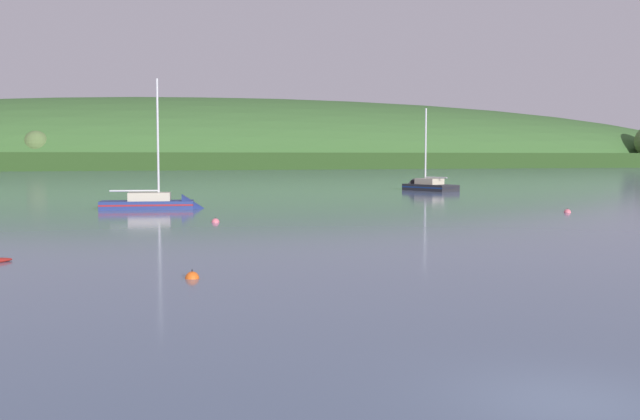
# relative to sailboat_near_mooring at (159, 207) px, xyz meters

# --- Properties ---
(ground) EXTENTS (1400.00, 1400.00, 0.00)m
(ground) POSITION_rel_sailboat_near_mooring_xyz_m (1.20, -52.98, -0.14)
(ground) COLOR slate
(far_shoreline_hill) EXTENTS (606.18, 113.44, 54.40)m
(far_shoreline_hill) POSITION_rel_sailboat_near_mooring_xyz_m (57.35, 226.92, 0.13)
(far_shoreline_hill) COLOR #27431B
(far_shoreline_hill) RESTS_ON ground
(sailboat_near_mooring) EXTENTS (8.96, 4.08, 12.20)m
(sailboat_near_mooring) POSITION_rel_sailboat_near_mooring_xyz_m (0.00, 0.00, 0.00)
(sailboat_near_mooring) COLOR navy
(sailboat_near_mooring) RESTS_ON ground
(sailboat_midwater_white) EXTENTS (5.31, 8.84, 11.99)m
(sailboat_midwater_white) POSITION_rel_sailboat_near_mooring_xyz_m (36.56, 23.21, 0.08)
(sailboat_midwater_white) COLOR #232328
(sailboat_midwater_white) RESTS_ON ground
(mooring_buoy_foreground) EXTENTS (0.55, 0.55, 0.63)m
(mooring_buoy_foreground) POSITION_rel_sailboat_near_mooring_xyz_m (30.08, -14.55, -0.14)
(mooring_buoy_foreground) COLOR #E06675
(mooring_buoy_foreground) RESTS_ON ground
(mooring_buoy_midchannel) EXTENTS (0.53, 0.53, 0.61)m
(mooring_buoy_midchannel) POSITION_rel_sailboat_near_mooring_xyz_m (2.06, -14.31, -0.14)
(mooring_buoy_midchannel) COLOR #E06675
(mooring_buoy_midchannel) RESTS_ON ground
(mooring_buoy_off_fishing_boat) EXTENTS (0.51, 0.51, 0.59)m
(mooring_buoy_off_fishing_boat) POSITION_rel_sailboat_near_mooring_xyz_m (-3.10, -36.96, -0.14)
(mooring_buoy_off_fishing_boat) COLOR #EA5B19
(mooring_buoy_off_fishing_boat) RESTS_ON ground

